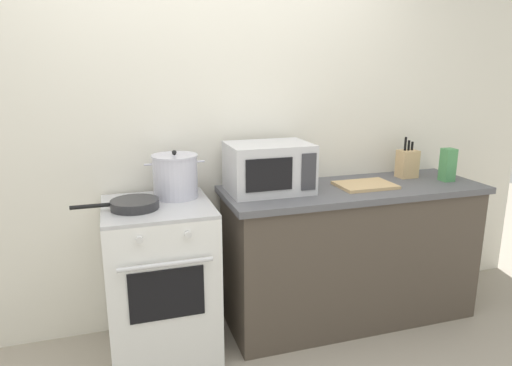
{
  "coord_description": "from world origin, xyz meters",
  "views": [
    {
      "loc": [
        -0.56,
        -1.91,
        1.67
      ],
      "look_at": [
        0.23,
        0.6,
        1.0
      ],
      "focal_mm": 32.24,
      "sensor_mm": 36.0,
      "label": 1
    }
  ],
  "objects_px": {
    "cutting_board": "(365,185)",
    "knife_block": "(407,163)",
    "stove": "(161,280)",
    "stock_pot": "(175,176)",
    "frying_pan": "(134,204)",
    "pasta_box": "(448,165)",
    "microwave": "(269,168)"
  },
  "relations": [
    {
      "from": "cutting_board",
      "to": "knife_block",
      "type": "distance_m",
      "value": 0.44
    },
    {
      "from": "stove",
      "to": "cutting_board",
      "type": "height_order",
      "value": "cutting_board"
    },
    {
      "from": "stove",
      "to": "stock_pot",
      "type": "height_order",
      "value": "stock_pot"
    },
    {
      "from": "stove",
      "to": "stock_pot",
      "type": "bearing_deg",
      "value": 45.45
    },
    {
      "from": "cutting_board",
      "to": "stove",
      "type": "bearing_deg",
      "value": -179.95
    },
    {
      "from": "frying_pan",
      "to": "pasta_box",
      "type": "bearing_deg",
      "value": 0.3
    },
    {
      "from": "stove",
      "to": "frying_pan",
      "type": "height_order",
      "value": "frying_pan"
    },
    {
      "from": "frying_pan",
      "to": "knife_block",
      "type": "distance_m",
      "value": 1.86
    },
    {
      "from": "microwave",
      "to": "knife_block",
      "type": "distance_m",
      "value": 1.04
    },
    {
      "from": "frying_pan",
      "to": "knife_block",
      "type": "xyz_separation_m",
      "value": [
        1.85,
        0.18,
        0.07
      ]
    },
    {
      "from": "stock_pot",
      "to": "pasta_box",
      "type": "xyz_separation_m",
      "value": [
        1.79,
        -0.16,
        -0.02
      ]
    },
    {
      "from": "stock_pot",
      "to": "knife_block",
      "type": "distance_m",
      "value": 1.6
    },
    {
      "from": "stove",
      "to": "cutting_board",
      "type": "xyz_separation_m",
      "value": [
        1.32,
        0.0,
        0.47
      ]
    },
    {
      "from": "frying_pan",
      "to": "cutting_board",
      "type": "relative_size",
      "value": 1.28
    },
    {
      "from": "stock_pot",
      "to": "microwave",
      "type": "distance_m",
      "value": 0.57
    },
    {
      "from": "frying_pan",
      "to": "knife_block",
      "type": "relative_size",
      "value": 1.62
    },
    {
      "from": "cutting_board",
      "to": "frying_pan",
      "type": "bearing_deg",
      "value": -178.39
    },
    {
      "from": "frying_pan",
      "to": "cutting_board",
      "type": "bearing_deg",
      "value": 1.61
    },
    {
      "from": "stove",
      "to": "cutting_board",
      "type": "distance_m",
      "value": 1.4
    },
    {
      "from": "knife_block",
      "to": "pasta_box",
      "type": "xyz_separation_m",
      "value": [
        0.2,
        -0.17,
        0.01
      ]
    },
    {
      "from": "microwave",
      "to": "cutting_board",
      "type": "relative_size",
      "value": 1.39
    },
    {
      "from": "cutting_board",
      "to": "knife_block",
      "type": "height_order",
      "value": "knife_block"
    },
    {
      "from": "stove",
      "to": "stock_pot",
      "type": "distance_m",
      "value": 0.61
    },
    {
      "from": "frying_pan",
      "to": "pasta_box",
      "type": "xyz_separation_m",
      "value": [
        2.05,
        0.01,
        0.08
      ]
    },
    {
      "from": "frying_pan",
      "to": "stock_pot",
      "type": "bearing_deg",
      "value": 33.44
    },
    {
      "from": "knife_block",
      "to": "pasta_box",
      "type": "relative_size",
      "value": 1.29
    },
    {
      "from": "stock_pot",
      "to": "microwave",
      "type": "xyz_separation_m",
      "value": [
        0.56,
        -0.05,
        0.02
      ]
    },
    {
      "from": "knife_block",
      "to": "pasta_box",
      "type": "height_order",
      "value": "knife_block"
    },
    {
      "from": "frying_pan",
      "to": "microwave",
      "type": "bearing_deg",
      "value": 8.28
    },
    {
      "from": "stock_pot",
      "to": "microwave",
      "type": "bearing_deg",
      "value": -4.85
    },
    {
      "from": "stove",
      "to": "microwave",
      "type": "bearing_deg",
      "value": 6.56
    },
    {
      "from": "cutting_board",
      "to": "knife_block",
      "type": "relative_size",
      "value": 1.27
    }
  ]
}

